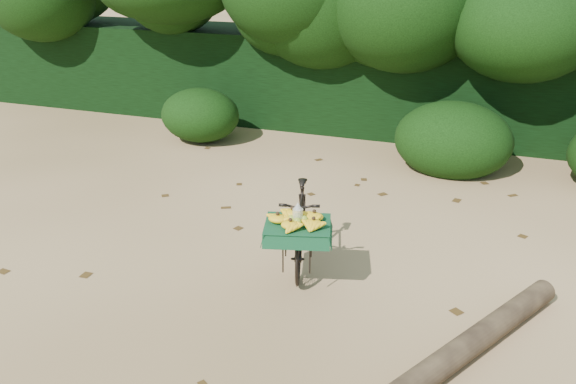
% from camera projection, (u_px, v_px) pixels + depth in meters
% --- Properties ---
extents(ground, '(80.00, 80.00, 0.00)m').
position_uv_depth(ground, '(266.00, 283.00, 6.61)').
color(ground, tan).
rests_on(ground, ground).
extents(vendor_bicycle, '(0.97, 1.73, 0.94)m').
position_uv_depth(vendor_bicycle, '(301.00, 226.00, 6.83)').
color(vendor_bicycle, black).
rests_on(vendor_bicycle, ground).
extents(fallen_log, '(1.75, 2.95, 0.23)m').
position_uv_depth(fallen_log, '(453.00, 356.00, 5.25)').
color(fallen_log, brown).
rests_on(fallen_log, ground).
extents(hedge_backdrop, '(26.00, 1.80, 1.80)m').
position_uv_depth(hedge_backdrop, '(386.00, 83.00, 11.75)').
color(hedge_backdrop, black).
rests_on(hedge_backdrop, ground).
extents(tree_row, '(14.50, 2.00, 4.00)m').
position_uv_depth(tree_row, '(345.00, 28.00, 10.84)').
color(tree_row, black).
rests_on(tree_row, ground).
extents(bush_clumps, '(8.80, 1.70, 0.90)m').
position_uv_depth(bush_clumps, '(390.00, 137.00, 10.03)').
color(bush_clumps, black).
rests_on(bush_clumps, ground).
extents(leaf_litter, '(7.00, 7.30, 0.01)m').
position_uv_depth(leaf_litter, '(287.00, 255.00, 7.18)').
color(leaf_litter, '#462F12').
rests_on(leaf_litter, ground).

